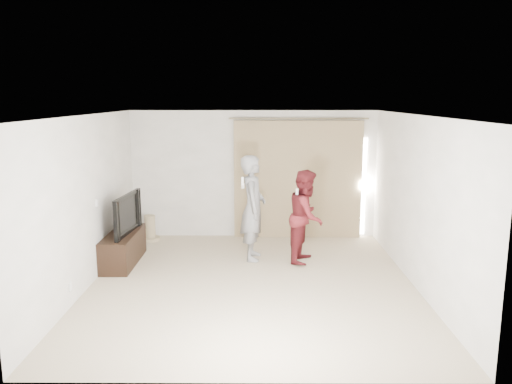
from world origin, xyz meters
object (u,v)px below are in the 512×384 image
tv (121,214)px  person_woman (306,216)px  tv_console (123,248)px  person_man (253,208)px

tv → person_woman: bearing=-82.2°
tv_console → tv: 0.62m
tv → person_man: (2.27, 0.27, 0.05)m
tv → person_man: person_man is taller
tv_console → person_woman: bearing=2.5°
tv_console → person_man: bearing=6.8°
person_man → tv: bearing=-173.2°
tv_console → tv: tv is taller
person_man → person_woman: 0.95m
tv → person_woman: person_woman is taller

